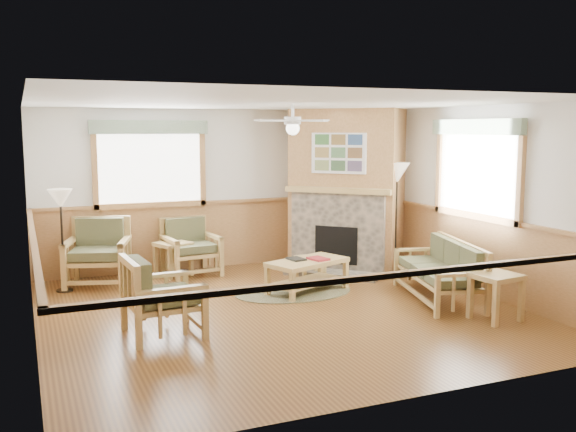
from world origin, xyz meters
name	(u,v)px	position (x,y,z in m)	size (l,w,h in m)	color
floor	(281,311)	(0.00, 0.00, -0.01)	(6.00, 6.00, 0.01)	brown
ceiling	(280,103)	(0.00, 0.00, 2.70)	(6.00, 6.00, 0.01)	white
wall_back	(215,189)	(0.00, 3.00, 1.35)	(6.00, 0.02, 2.70)	white
wall_front	(411,249)	(0.00, -3.00, 1.35)	(6.00, 0.02, 2.70)	white
wall_left	(29,222)	(-3.00, 0.00, 1.35)	(0.02, 6.00, 2.70)	white
wall_right	(470,199)	(3.00, 0.00, 1.35)	(0.02, 6.00, 2.70)	white
wainscot	(280,270)	(0.00, 0.00, 0.55)	(6.00, 6.00, 1.10)	#A47443
fireplace	(347,189)	(2.05, 2.05, 1.35)	(2.20, 2.20, 2.70)	#A47443
window_back	(149,119)	(-1.10, 2.96, 2.53)	(1.90, 0.16, 1.50)	white
window_right	(480,118)	(2.96, -0.20, 2.53)	(0.16, 1.90, 1.50)	white
ceiling_fan	(293,107)	(0.30, 0.30, 2.66)	(1.24, 1.24, 0.36)	white
sofa	(438,271)	(2.25, -0.32, 0.41)	(0.73, 1.79, 0.82)	tan
armchair_back_left	(97,253)	(-2.04, 2.39, 0.50)	(0.90, 0.90, 1.01)	tan
armchair_back_right	(191,247)	(-0.55, 2.55, 0.46)	(0.82, 0.82, 0.92)	tan
armchair_left	(163,296)	(-1.62, -0.38, 0.46)	(0.82, 0.82, 0.92)	tan
coffee_table	(307,276)	(0.73, 0.76, 0.24)	(1.20, 0.60, 0.48)	tan
end_table_chairs	(173,259)	(-0.85, 2.55, 0.28)	(0.50, 0.48, 0.55)	tan
end_table_sofa	(496,297)	(2.32, -1.41, 0.30)	(0.53, 0.51, 0.59)	tan
footstool	(310,268)	(1.12, 1.51, 0.18)	(0.41, 0.41, 0.36)	tan
braided_rug	(294,292)	(0.54, 0.82, 0.01)	(1.76, 1.76, 0.01)	brown
floor_lamp_left	(62,240)	(-2.55, 2.18, 0.76)	(0.35, 0.35, 1.52)	black
floor_lamp_right	(396,219)	(2.53, 1.26, 0.92)	(0.42, 0.42, 1.85)	black
book_red	(318,258)	(0.88, 0.71, 0.51)	(0.22, 0.30, 0.03)	maroon
book_dark	(296,258)	(0.58, 0.83, 0.50)	(0.20, 0.27, 0.03)	black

